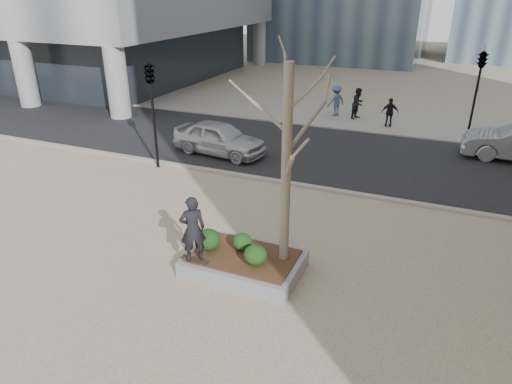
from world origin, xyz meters
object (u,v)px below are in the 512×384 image
at_px(planter, 244,264).
at_px(skateboarder, 193,229).
at_px(police_car, 219,138).
at_px(skateboard, 195,260).

bearing_deg(planter, skateboarder, -145.91).
bearing_deg(police_car, skateboard, -149.50).
relative_size(skateboard, police_car, 0.18).
height_order(skateboarder, police_car, skateboarder).
distance_m(planter, police_car, 9.42).
height_order(skateboard, skateboarder, skateboarder).
xyz_separation_m(skateboarder, police_car, (-3.76, 8.79, -0.66)).
bearing_deg(planter, skateboard, -145.91).
bearing_deg(police_car, planter, -141.70).
relative_size(planter, skateboarder, 1.68).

